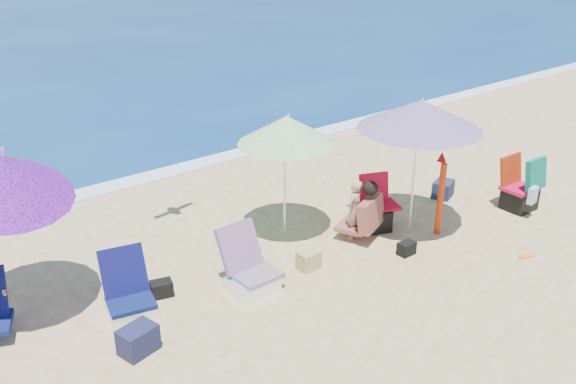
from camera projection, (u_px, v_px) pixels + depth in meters
ground at (353, 286)px, 8.14m from camera, size 120.00×120.00×0.00m
foam at (166, 173)px, 11.78m from camera, size 120.00×0.50×0.04m
umbrella_turquoise at (420, 115)px, 8.92m from camera, size 1.98×1.98×2.10m
umbrella_striped at (286, 130)px, 8.85m from camera, size 1.65×1.65×1.91m
furled_umbrella at (441, 191)px, 9.29m from camera, size 0.25×0.28×1.27m
chair_navy at (129, 299)px, 7.50m from camera, size 0.70×0.79×0.78m
chair_rainbow at (249, 274)px, 8.02m from camera, size 0.69×0.74×0.82m
camp_chair_left at (375, 213)px, 9.61m from camera, size 0.76×0.63×0.83m
camp_chair_right at (521, 191)px, 10.19m from camera, size 0.56×0.68×0.94m
person_center at (361, 211)px, 9.20m from camera, size 0.79×0.76×0.94m
bag_navy_a at (138, 340)px, 6.84m from camera, size 0.46×0.38×0.31m
bag_black_a at (162, 289)px, 7.90m from camera, size 0.32×0.27×0.20m
bag_tan at (309, 260)px, 8.51m from camera, size 0.30×0.22×0.26m
bag_navy_b at (443, 189)px, 10.75m from camera, size 0.47×0.41×0.29m
bag_black_b at (406, 248)px, 8.89m from camera, size 0.25×0.18×0.19m
orange_item at (526, 256)px, 8.85m from camera, size 0.23×0.15×0.03m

